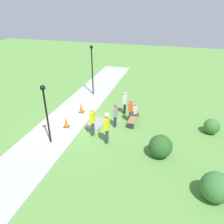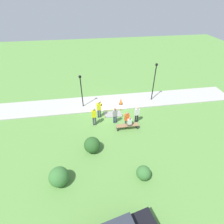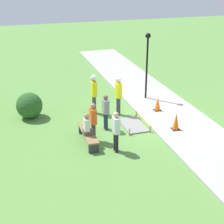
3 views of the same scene
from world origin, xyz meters
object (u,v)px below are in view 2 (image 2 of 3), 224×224
bystander_in_orange_shirt (127,119)px  lamppost_near (81,86)px  bystander_in_gray_shirt (137,114)px  worker_supervisor (94,114)px  person_seated_on_bench (129,122)px  traffic_cone_far_patch (100,103)px  lamppost_far (155,77)px  bystander_in_white_shirt (115,115)px  traffic_cone_near_patch (121,101)px  worker_assistant (99,107)px  park_bench (127,126)px

bystander_in_orange_shirt → lamppost_near: lamppost_near is taller
bystander_in_orange_shirt → bystander_in_gray_shirt: size_ratio=1.01×
bystander_in_gray_shirt → worker_supervisor: bearing=-2.0°
person_seated_on_bench → lamppost_near: lamppost_near is taller
traffic_cone_far_patch → person_seated_on_bench: 4.59m
bystander_in_orange_shirt → lamppost_far: 5.80m
lamppost_far → bystander_in_orange_shirt: bearing=47.4°
bystander_in_white_shirt → lamppost_far: size_ratio=0.39×
traffic_cone_far_patch → worker_supervisor: bearing=74.8°
bystander_in_white_shirt → lamppost_far: 5.97m
traffic_cone_near_patch → bystander_in_gray_shirt: bearing=106.2°
worker_assistant → bystander_in_gray_shirt: bearing=160.3°
worker_supervisor → bystander_in_gray_shirt: size_ratio=1.18×
lamppost_near → person_seated_on_bench: bearing=133.5°
traffic_cone_near_patch → worker_assistant: (2.46, 1.81, 0.71)m
bystander_in_white_shirt → bystander_in_orange_shirt: bearing=138.9°
lamppost_far → person_seated_on_bench: bearing=50.7°
park_bench → worker_supervisor: (2.83, -0.99, 0.87)m
person_seated_on_bench → lamppost_near: size_ratio=0.26×
traffic_cone_near_patch → lamppost_far: 4.24m
bystander_in_gray_shirt → lamppost_far: bearing=-127.7°
park_bench → bystander_in_orange_shirt: 0.66m
worker_assistant → bystander_in_gray_shirt: size_ratio=1.17×
traffic_cone_far_patch → park_bench: traffic_cone_far_patch is taller
bystander_in_gray_shirt → traffic_cone_near_patch: bearing=-73.8°
traffic_cone_near_patch → person_seated_on_bench: person_seated_on_bench is taller
traffic_cone_near_patch → bystander_in_white_shirt: bearing=68.7°
traffic_cone_far_patch → lamppost_near: size_ratio=0.20×
traffic_cone_far_patch → lamppost_near: 2.66m
worker_assistant → bystander_in_orange_shirt: worker_assistant is taller
person_seated_on_bench → bystander_in_gray_shirt: 1.28m
park_bench → bystander_in_orange_shirt: bystander_in_orange_shirt is taller
lamppost_near → bystander_in_gray_shirt: bearing=146.2°
traffic_cone_far_patch → worker_assistant: 2.09m
bystander_in_orange_shirt → lamppost_far: bearing=-132.6°
traffic_cone_near_patch → worker_supervisor: 4.21m
lamppost_far → bystander_in_white_shirt: bearing=35.1°
bystander_in_gray_shirt → bystander_in_white_shirt: size_ratio=1.03×
bystander_in_orange_shirt → bystander_in_gray_shirt: 1.24m
worker_assistant → traffic_cone_near_patch: bearing=-143.7°
bystander_in_white_shirt → bystander_in_gray_shirt: bearing=175.1°
lamppost_near → traffic_cone_far_patch: bearing=176.5°
traffic_cone_near_patch → bystander_in_white_shirt: 3.08m
worker_supervisor → bystander_in_gray_shirt: (-3.87, 0.14, -0.26)m
traffic_cone_far_patch → lamppost_near: lamppost_near is taller
traffic_cone_near_patch → bystander_in_white_shirt: bystander_in_white_shirt is taller
traffic_cone_near_patch → park_bench: bearing=87.6°
worker_supervisor → worker_assistant: size_ratio=1.01×
person_seated_on_bench → bystander_in_gray_shirt: size_ratio=0.54×
bystander_in_white_shirt → lamppost_far: bearing=-144.9°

